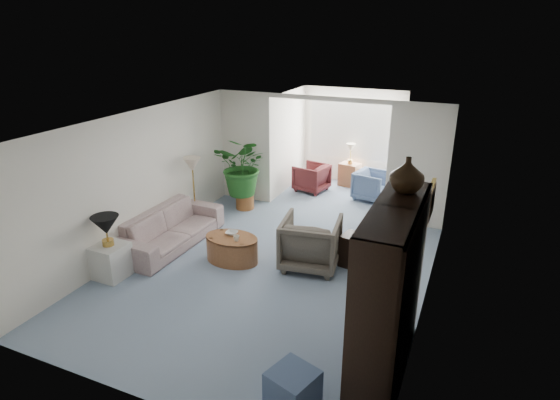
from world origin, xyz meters
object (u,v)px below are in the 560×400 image
at_px(coffee_cup, 236,238).
at_px(sofa, 171,228).
at_px(sunroom_chair_blue, 372,185).
at_px(coffee_bowl, 232,233).
at_px(side_table_dark, 356,251).
at_px(framed_picture, 431,202).
at_px(sunroom_chair_maroon, 311,178).
at_px(plant_pot, 245,202).
at_px(table_lamp, 106,225).
at_px(wingback_chair, 311,242).
at_px(sunroom_table, 349,175).
at_px(ottoman, 293,386).
at_px(floor_lamp, 192,164).
at_px(entertainment_cabinet, 389,293).
at_px(end_table, 111,261).
at_px(coffee_table, 232,249).
at_px(cabinet_urn, 407,175).

bearing_deg(coffee_cup, sofa, 172.42).
bearing_deg(sunroom_chair_blue, sofa, 154.70).
xyz_separation_m(coffee_bowl, side_table_dark, (2.06, 0.57, -0.19)).
relative_size(framed_picture, sunroom_chair_maroon, 0.68).
bearing_deg(framed_picture, sunroom_chair_blue, 111.42).
height_order(coffee_bowl, plant_pot, coffee_bowl).
bearing_deg(table_lamp, framed_picture, 11.45).
bearing_deg(sunroom_chair_maroon, wingback_chair, 31.12).
distance_m(sunroom_chair_maroon, sunroom_table, 1.06).
xyz_separation_m(side_table_dark, ottoman, (0.16, -3.21, -0.09)).
distance_m(floor_lamp, plant_pot, 1.65).
xyz_separation_m(coffee_cup, entertainment_cabinet, (2.81, -1.54, 0.55)).
height_order(table_lamp, sunroom_chair_blue, table_lamp).
bearing_deg(coffee_cup, floor_lamp, 142.77).
height_order(end_table, table_lamp, table_lamp).
relative_size(wingback_chair, sunroom_chair_maroon, 1.30).
bearing_deg(side_table_dark, plant_pot, 151.69).
height_order(table_lamp, coffee_cup, table_lamp).
xyz_separation_m(entertainment_cabinet, sunroom_chair_maroon, (-2.93, 5.59, -0.71)).
height_order(sofa, sunroom_table, sofa).
height_order(entertainment_cabinet, sunroom_chair_maroon, entertainment_cabinet).
bearing_deg(coffee_table, coffee_bowl, 116.57).
bearing_deg(ottoman, wingback_chair, 106.45).
bearing_deg(sunroom_table, wingback_chair, -83.01).
distance_m(coffee_table, sunroom_chair_blue, 4.23).
distance_m(framed_picture, end_table, 5.03).
distance_m(end_table, sunroom_chair_maroon, 5.43).
bearing_deg(end_table, framed_picture, 11.45).
height_order(coffee_table, sunroom_chair_blue, sunroom_chair_blue).
relative_size(floor_lamp, coffee_table, 0.38).
distance_m(wingback_chair, plant_pot, 2.93).
relative_size(side_table_dark, sunroom_chair_maroon, 0.76).
bearing_deg(sunroom_chair_blue, coffee_table, 170.22).
height_order(coffee_bowl, ottoman, coffee_bowl).
bearing_deg(end_table, coffee_cup, 34.31).
xyz_separation_m(ottoman, sunroom_table, (-1.39, 7.24, 0.10)).
distance_m(entertainment_cabinet, sunroom_chair_blue, 5.81).
distance_m(end_table, table_lamp, 0.63).
bearing_deg(sunroom_table, framed_picture, -64.19).
relative_size(side_table_dark, sunroom_table, 0.97).
relative_size(coffee_table, sunroom_table, 1.64).
bearing_deg(cabinet_urn, floor_lamp, 152.73).
bearing_deg(coffee_table, plant_pot, 112.40).
distance_m(coffee_table, wingback_chair, 1.38).
height_order(coffee_bowl, cabinet_urn, cabinet_urn).
bearing_deg(table_lamp, coffee_table, 39.14).
distance_m(table_lamp, coffee_bowl, 2.06).
xyz_separation_m(coffee_table, coffee_cup, (0.15, -0.10, 0.27)).
bearing_deg(wingback_chair, sunroom_chair_maroon, -78.61).
height_order(coffee_cup, ottoman, coffee_cup).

